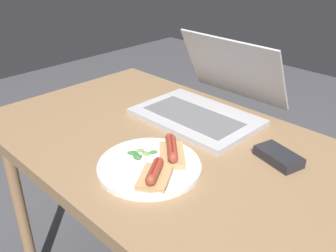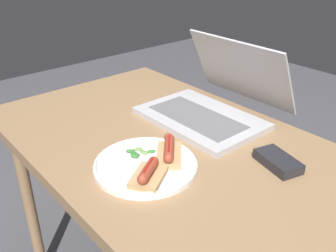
{
  "view_description": "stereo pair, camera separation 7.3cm",
  "coord_description": "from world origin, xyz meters",
  "views": [
    {
      "loc": [
        0.61,
        -0.66,
        1.26
      ],
      "look_at": [
        -0.03,
        -0.02,
        0.8
      ],
      "focal_mm": 40.0,
      "sensor_mm": 36.0,
      "label": 1
    },
    {
      "loc": [
        0.66,
        -0.6,
        1.26
      ],
      "look_at": [
        -0.03,
        -0.02,
        0.8
      ],
      "focal_mm": 40.0,
      "sensor_mm": 36.0,
      "label": 2
    }
  ],
  "objects": [
    {
      "name": "sausage_toast_middle",
      "position": [
        0.04,
        -0.07,
        0.77
      ],
      "size": [
        0.12,
        0.12,
        0.05
      ],
      "rotation": [
        0.0,
        0.0,
        5.54
      ],
      "color": "tan",
      "rests_on": "plate"
    },
    {
      "name": "sausage_toast_left",
      "position": [
        0.08,
        -0.17,
        0.77
      ],
      "size": [
        0.11,
        0.12,
        0.04
      ],
      "rotation": [
        0.0,
        0.0,
        2.14
      ],
      "color": "tan",
      "rests_on": "plate"
    },
    {
      "name": "laptop",
      "position": [
        -0.08,
        0.21,
        0.78
      ],
      "size": [
        0.38,
        0.37,
        0.24
      ],
      "color": "#B7B7BC",
      "rests_on": "desk"
    },
    {
      "name": "external_drive",
      "position": [
        0.23,
        0.13,
        0.75
      ],
      "size": [
        0.13,
        0.09,
        0.03
      ],
      "rotation": [
        0.0,
        0.0,
        -0.26
      ],
      "color": "#232328",
      "rests_on": "desk"
    },
    {
      "name": "plate",
      "position": [
        0.02,
        -0.14,
        0.75
      ],
      "size": [
        0.26,
        0.26,
        0.02
      ],
      "color": "white",
      "rests_on": "desk"
    },
    {
      "name": "desk",
      "position": [
        0.0,
        0.0,
        0.67
      ],
      "size": [
        1.23,
        0.7,
        0.74
      ],
      "color": "#93704C",
      "rests_on": "ground_plane"
    },
    {
      "name": "salad_pile",
      "position": [
        -0.03,
        -0.12,
        0.76
      ],
      "size": [
        0.06,
        0.07,
        0.01
      ],
      "color": "#2D662D",
      "rests_on": "plate"
    }
  ]
}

